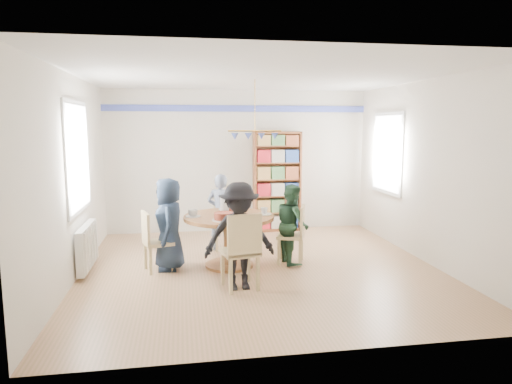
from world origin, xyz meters
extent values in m
plane|color=#A87A58|center=(0.00, 0.00, 0.00)|extent=(5.00, 5.00, 0.00)
plane|color=white|center=(0.00, 0.00, 2.70)|extent=(5.00, 5.00, 0.00)
plane|color=silver|center=(0.00, 2.50, 1.35)|extent=(5.00, 0.00, 5.00)
plane|color=silver|center=(0.00, -2.50, 1.35)|extent=(5.00, 0.00, 5.00)
plane|color=silver|center=(-2.50, 0.00, 1.35)|extent=(0.00, 5.00, 5.00)
plane|color=silver|center=(2.50, 0.00, 1.35)|extent=(0.00, 5.00, 5.00)
cube|color=#39459C|center=(0.00, 2.48, 2.35)|extent=(5.00, 0.02, 0.12)
cube|color=white|center=(-2.48, 0.30, 1.60)|extent=(0.03, 1.32, 1.52)
cube|color=white|center=(-2.46, 0.30, 1.60)|extent=(0.01, 1.20, 1.40)
cube|color=white|center=(2.48, 1.30, 1.55)|extent=(0.03, 1.12, 1.42)
cube|color=white|center=(2.46, 1.30, 1.55)|extent=(0.01, 1.00, 1.30)
cylinder|color=gold|center=(0.00, 0.50, 2.33)|extent=(0.01, 0.01, 0.75)
cylinder|color=gold|center=(0.00, 0.50, 1.95)|extent=(0.80, 0.02, 0.02)
cone|color=#4157B6|center=(-0.30, 0.50, 1.87)|extent=(0.11, 0.11, 0.10)
cone|color=#4157B6|center=(-0.10, 0.50, 1.87)|extent=(0.11, 0.11, 0.10)
cone|color=#4157B6|center=(0.10, 0.50, 1.87)|extent=(0.11, 0.11, 0.10)
cone|color=#4157B6|center=(0.30, 0.50, 1.87)|extent=(0.11, 0.11, 0.10)
cube|color=silver|center=(-2.42, 0.30, 0.35)|extent=(0.10, 1.00, 0.60)
cube|color=silver|center=(-2.36, -0.10, 0.35)|extent=(0.02, 0.06, 0.56)
cube|color=silver|center=(-2.36, 0.10, 0.35)|extent=(0.02, 0.06, 0.56)
cube|color=silver|center=(-2.36, 0.30, 0.35)|extent=(0.02, 0.06, 0.56)
cube|color=silver|center=(-2.36, 0.50, 0.35)|extent=(0.02, 0.06, 0.56)
cube|color=silver|center=(-2.36, 0.70, 0.35)|extent=(0.02, 0.06, 0.56)
cylinder|color=brown|center=(-0.43, 0.18, 0.72)|extent=(1.30, 1.30, 0.05)
cylinder|color=brown|center=(-0.43, 0.18, 0.35)|extent=(0.16, 0.16, 0.70)
cylinder|color=brown|center=(-0.43, 0.18, 0.02)|extent=(0.70, 0.70, 0.04)
cube|color=tan|center=(-1.43, 0.14, 0.40)|extent=(0.47, 0.47, 0.04)
cube|color=tan|center=(-1.59, 0.09, 0.63)|extent=(0.14, 0.37, 0.45)
cube|color=tan|center=(-1.24, 0.04, 0.19)|extent=(0.04, 0.04, 0.38)
cube|color=tan|center=(-1.33, 0.33, 0.19)|extent=(0.04, 0.04, 0.38)
cube|color=tan|center=(-1.53, -0.05, 0.19)|extent=(0.04, 0.04, 0.38)
cube|color=tan|center=(-1.62, 0.24, 0.19)|extent=(0.04, 0.04, 0.38)
cube|color=tan|center=(0.49, 0.20, 0.41)|extent=(0.49, 0.49, 0.05)
cube|color=tan|center=(0.65, 0.14, 0.64)|extent=(0.17, 0.37, 0.45)
cube|color=tan|center=(0.40, 0.40, 0.20)|extent=(0.05, 0.05, 0.39)
cube|color=tan|center=(0.29, 0.11, 0.20)|extent=(0.05, 0.05, 0.39)
cube|color=tan|center=(0.68, 0.29, 0.20)|extent=(0.05, 0.05, 0.39)
cube|color=tan|center=(0.58, 0.00, 0.20)|extent=(0.05, 0.05, 0.39)
cube|color=tan|center=(-0.38, 1.11, 0.42)|extent=(0.42, 0.42, 0.05)
cube|color=tan|center=(-0.37, 1.29, 0.66)|extent=(0.40, 0.06, 0.47)
cube|color=tan|center=(-0.55, 0.96, 0.20)|extent=(0.04, 0.04, 0.41)
cube|color=tan|center=(-0.23, 0.94, 0.20)|extent=(0.04, 0.04, 0.41)
cube|color=tan|center=(-0.53, 1.28, 0.20)|extent=(0.04, 0.04, 0.41)
cube|color=tan|center=(-0.21, 1.26, 0.20)|extent=(0.04, 0.04, 0.41)
cube|color=tan|center=(-0.39, -0.74, 0.46)|extent=(0.51, 0.51, 0.05)
cube|color=tan|center=(-0.35, -0.93, 0.72)|extent=(0.43, 0.12, 0.51)
cube|color=tan|center=(-0.25, -0.53, 0.22)|extent=(0.05, 0.05, 0.44)
cube|color=tan|center=(-0.60, -0.60, 0.22)|extent=(0.05, 0.05, 0.44)
cube|color=tan|center=(-0.19, -0.87, 0.22)|extent=(0.05, 0.05, 0.44)
cube|color=tan|center=(-0.53, -0.94, 0.22)|extent=(0.05, 0.05, 0.44)
imported|color=#182335|center=(-1.28, 0.19, 0.65)|extent=(0.43, 0.65, 1.30)
imported|color=#1B3722|center=(0.51, 0.21, 0.59)|extent=(0.50, 0.62, 1.18)
imported|color=gray|center=(-0.47, 1.07, 0.63)|extent=(0.54, 0.44, 1.26)
imported|color=black|center=(-0.40, -0.76, 0.67)|extent=(0.89, 0.54, 1.35)
cube|color=brown|center=(0.29, 2.34, 0.96)|extent=(0.04, 0.27, 1.92)
cube|color=brown|center=(1.17, 2.34, 0.96)|extent=(0.04, 0.27, 1.92)
cube|color=brown|center=(0.73, 2.34, 1.90)|extent=(0.91, 0.27, 0.04)
cube|color=brown|center=(0.73, 2.34, 0.03)|extent=(0.91, 0.27, 0.05)
cube|color=brown|center=(0.73, 2.47, 0.96)|extent=(0.91, 0.02, 1.92)
cube|color=brown|center=(0.73, 2.34, 0.37)|extent=(0.86, 0.26, 0.02)
cube|color=brown|center=(0.73, 2.34, 0.68)|extent=(0.86, 0.26, 0.02)
cube|color=brown|center=(0.73, 2.34, 1.00)|extent=(0.86, 0.26, 0.02)
cube|color=brown|center=(0.73, 2.34, 1.32)|extent=(0.86, 0.26, 0.02)
cube|color=brown|center=(0.73, 2.34, 1.64)|extent=(0.86, 0.26, 0.02)
cube|color=maroon|center=(0.45, 2.32, 0.17)|extent=(0.25, 0.20, 0.24)
cube|color=beige|center=(0.73, 2.32, 0.17)|extent=(0.25, 0.20, 0.24)
cube|color=navy|center=(1.00, 2.32, 0.17)|extent=(0.25, 0.20, 0.24)
cube|color=tan|center=(0.45, 2.32, 0.50)|extent=(0.25, 0.20, 0.24)
cube|color=#446D3C|center=(0.73, 2.32, 0.50)|extent=(0.25, 0.20, 0.24)
cube|color=brown|center=(1.00, 2.32, 0.50)|extent=(0.25, 0.20, 0.24)
cube|color=maroon|center=(0.45, 2.32, 0.81)|extent=(0.25, 0.20, 0.24)
cube|color=beige|center=(0.73, 2.32, 0.81)|extent=(0.25, 0.20, 0.24)
cube|color=navy|center=(1.00, 2.32, 0.81)|extent=(0.25, 0.20, 0.24)
cube|color=tan|center=(0.45, 2.32, 1.13)|extent=(0.25, 0.20, 0.24)
cube|color=#446D3C|center=(0.73, 2.32, 1.13)|extent=(0.25, 0.20, 0.24)
cube|color=brown|center=(1.00, 2.32, 1.13)|extent=(0.25, 0.20, 0.24)
cube|color=maroon|center=(0.45, 2.32, 1.45)|extent=(0.25, 0.20, 0.24)
cube|color=beige|center=(0.73, 2.32, 1.45)|extent=(0.25, 0.20, 0.24)
cube|color=navy|center=(1.00, 2.32, 1.45)|extent=(0.25, 0.20, 0.24)
cube|color=tan|center=(0.45, 2.32, 1.75)|extent=(0.25, 0.20, 0.20)
cube|color=#446D3C|center=(0.73, 2.32, 1.75)|extent=(0.25, 0.20, 0.20)
cube|color=brown|center=(1.00, 2.32, 1.75)|extent=(0.25, 0.20, 0.20)
cylinder|color=white|center=(-0.48, 0.27, 0.88)|extent=(0.13, 0.13, 0.26)
sphere|color=white|center=(-0.48, 0.27, 1.01)|extent=(0.10, 0.10, 0.10)
cylinder|color=silver|center=(-0.30, 0.31, 0.90)|extent=(0.07, 0.07, 0.30)
cylinder|color=#4157B6|center=(-0.30, 0.31, 1.06)|extent=(0.03, 0.03, 0.03)
cylinder|color=white|center=(-0.38, 0.48, 0.76)|extent=(0.32, 0.32, 0.01)
cylinder|color=brown|center=(-0.38, 0.48, 0.81)|extent=(0.26, 0.26, 0.10)
cylinder|color=white|center=(-0.54, -0.14, 0.76)|extent=(0.32, 0.32, 0.01)
cylinder|color=brown|center=(-0.54, -0.14, 0.81)|extent=(0.26, 0.26, 0.10)
cylinder|color=white|center=(-0.94, 0.18, 0.76)|extent=(0.21, 0.21, 0.01)
imported|color=white|center=(-0.94, 0.18, 0.80)|extent=(0.13, 0.13, 0.10)
cylinder|color=white|center=(0.08, 0.18, 0.76)|extent=(0.21, 0.21, 0.01)
imported|color=white|center=(0.08, 0.18, 0.80)|extent=(0.11, 0.11, 0.10)
cylinder|color=white|center=(-0.43, 0.69, 0.76)|extent=(0.21, 0.21, 0.01)
imported|color=white|center=(-0.43, 0.69, 0.80)|extent=(0.13, 0.13, 0.10)
cylinder|color=white|center=(-0.43, -0.33, 0.76)|extent=(0.21, 0.21, 0.01)
imported|color=white|center=(-0.43, -0.33, 0.80)|extent=(0.11, 0.11, 0.10)
camera|label=1|loc=(-1.08, -6.21, 2.02)|focal=32.00mm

